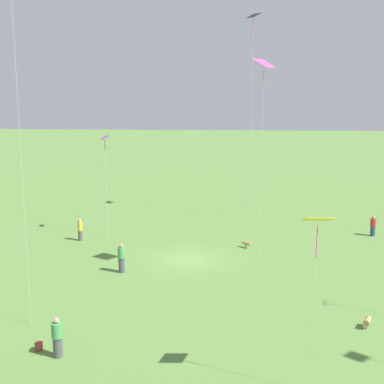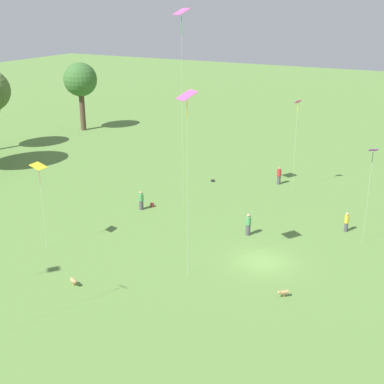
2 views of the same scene
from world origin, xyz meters
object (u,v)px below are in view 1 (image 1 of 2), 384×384
kite_7 (254,26)px  kite_8 (318,224)px  person_0 (57,338)px  picnic_bag_2 (39,346)px  person_4 (373,226)px  dog_0 (368,321)px  person_3 (121,258)px  kite_4 (105,143)px  person_1 (80,230)px  dog_1 (247,243)px  kite_2 (264,70)px

kite_7 → kite_8: size_ratio=2.56×
person_0 → picnic_bag_2: 1.34m
person_4 → dog_0: person_4 is taller
person_3 → picnic_bag_2: (1.63, 10.33, -0.73)m
kite_7 → kite_4: bearing=-56.0°
person_0 → person_1: bearing=-25.6°
kite_4 → dog_1: size_ratio=11.80×
kite_2 → kite_8: bearing=-93.8°
kite_7 → person_1: bearing=-53.7°
person_0 → kite_7: bearing=-57.4°
person_3 → kite_4: bearing=74.2°
person_0 → kite_7: 31.85m
person_4 → kite_7: bearing=175.9°
person_0 → dog_0: (-13.91, -3.73, -0.49)m
dog_1 → person_1: bearing=-48.6°
person_3 → picnic_bag_2: size_ratio=4.90×
kite_4 → dog_1: 13.17m
kite_7 → dog_1: 18.78m
person_1 → picnic_bag_2: person_1 is taller
kite_2 → dog_1: bearing=84.2°
kite_7 → dog_0: kite_7 is taller
kite_2 → kite_4: (11.32, -9.68, -5.03)m
kite_4 → dog_0: (-16.14, 15.79, -6.89)m
dog_0 → dog_1: 13.98m
person_1 → dog_0: bearing=90.4°
person_0 → dog_0: 14.41m
kite_8 → person_4: bearing=-67.8°
person_3 → picnic_bag_2: bearing=-132.9°
person_3 → person_4: bearing=-5.4°
person_0 → dog_1: size_ratio=2.67×
person_1 → kite_2: kite_2 is taller
kite_2 → dog_1: kite_2 is taller
person_0 → picnic_bag_2: bearing=24.6°
person_3 → picnic_bag_2: person_3 is taller
person_0 → picnic_bag_2: size_ratio=4.67×
kite_7 → dog_0: (-4.73, 22.45, -16.15)m
person_1 → dog_0: (-17.85, 14.07, -0.47)m
kite_4 → kite_7: 16.13m
person_3 → kite_8: 17.09m
person_4 → kite_8: bearing=-83.3°
dog_0 → person_4: bearing=99.8°
person_0 → kite_2: kite_2 is taller
person_3 → dog_1: 9.88m
person_3 → kite_7: 23.48m
kite_8 → kite_7: bearing=-45.5°
kite_2 → dog_0: (-4.83, 6.11, -11.92)m
person_3 → dog_1: bearing=2.0°
person_3 → person_1: bearing=89.3°
picnic_bag_2 → kite_8: bearing=167.5°
person_0 → picnic_bag_2: (1.03, -0.53, -0.68)m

